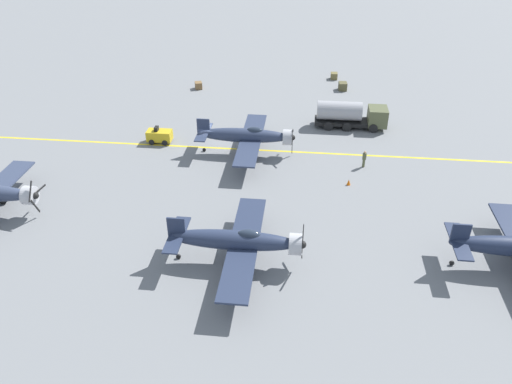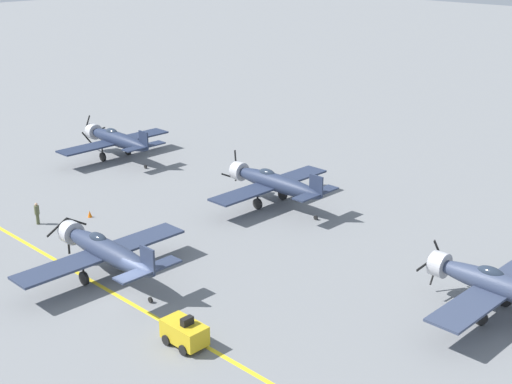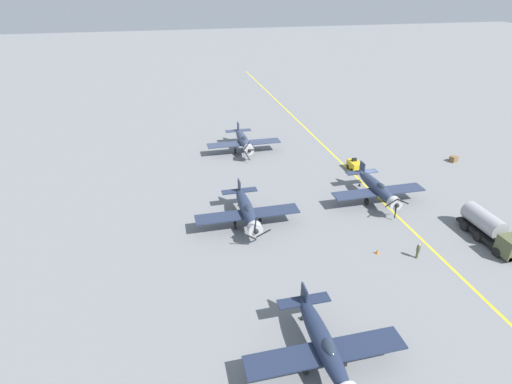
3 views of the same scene
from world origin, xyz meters
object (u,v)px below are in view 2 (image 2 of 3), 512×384
object	(u,v)px
airplane_mid_right	(274,182)
ground_crew_walking	(37,213)
airplane_near_right	(501,286)
traffic_cone	(90,214)
airplane_mid_center	(105,250)
tow_tractor	(184,332)
airplane_far_right	(116,139)

from	to	relation	value
airplane_mid_right	ground_crew_walking	distance (m)	18.74
airplane_near_right	traffic_cone	distance (m)	31.50
airplane_mid_center	ground_crew_walking	size ratio (longest dim) A/B	6.88
airplane_mid_right	traffic_cone	size ratio (longest dim) A/B	21.82
ground_crew_walking	traffic_cone	xyz separation A→B (m)	(3.61, -1.60, -0.68)
airplane_mid_right	airplane_mid_center	world-z (taller)	airplane_mid_right
ground_crew_walking	tow_tractor	bearing A→B (deg)	-98.48
airplane_near_right	airplane_mid_right	size ratio (longest dim) A/B	1.00
airplane_mid_right	airplane_mid_center	distance (m)	17.37
traffic_cone	tow_tractor	bearing A→B (deg)	-108.98
airplane_far_right	ground_crew_walking	bearing A→B (deg)	-143.72
airplane_near_right	tow_tractor	xyz separation A→B (m)	(-14.76, 10.68, -1.22)
airplane_near_right	tow_tractor	size ratio (longest dim) A/B	4.62
ground_crew_walking	traffic_cone	size ratio (longest dim) A/B	3.17
ground_crew_walking	traffic_cone	world-z (taller)	ground_crew_walking
airplane_far_right	tow_tractor	bearing A→B (deg)	-117.61
airplane_near_right	ground_crew_walking	size ratio (longest dim) A/B	6.88
airplane_far_right	tow_tractor	size ratio (longest dim) A/B	4.62
airplane_far_right	airplane_near_right	bearing A→B (deg)	-92.08
airplane_mid_center	airplane_mid_right	bearing A→B (deg)	4.73
airplane_far_right	airplane_near_right	distance (m)	42.00
airplane_mid_right	airplane_mid_center	xyz separation A→B (m)	(-17.30, -1.50, 0.00)
airplane_far_right	traffic_cone	xyz separation A→B (m)	(-10.70, -11.49, -1.74)
airplane_mid_right	tow_tractor	bearing A→B (deg)	-164.05
airplane_near_right	airplane_mid_center	size ratio (longest dim) A/B	1.00
airplane_near_right	airplane_mid_center	distance (m)	24.27
airplane_mid_right	tow_tractor	xyz separation A→B (m)	(-18.90, -11.20, -1.22)
traffic_cone	airplane_near_right	bearing A→B (deg)	-75.31
airplane_far_right	traffic_cone	world-z (taller)	airplane_far_right
airplane_mid_right	traffic_cone	xyz separation A→B (m)	(-12.11, 8.54, -1.74)
ground_crew_walking	airplane_mid_center	bearing A→B (deg)	-97.75
airplane_mid_right	tow_tractor	world-z (taller)	airplane_mid_right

